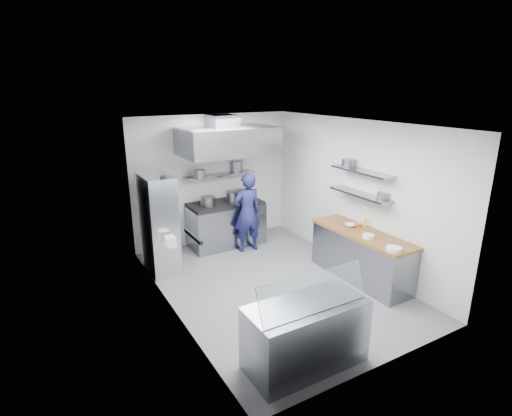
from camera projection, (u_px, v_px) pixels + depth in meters
floor at (273, 284)px, 7.08m from camera, size 5.00×5.00×0.00m
ceiling at (275, 123)px, 6.25m from camera, size 5.00×5.00×0.00m
wall_back at (213, 179)px, 8.74m from camera, size 3.60×2.80×0.02m
wall_front at (390, 264)px, 4.59m from camera, size 3.60×2.80×0.02m
wall_left at (169, 227)px, 5.81m from camera, size 2.80×5.00×0.02m
wall_right at (354, 195)px, 7.52m from camera, size 2.80×5.00×0.02m
gas_range at (226, 225)px, 8.73m from camera, size 1.60×0.80×0.90m
cooktop at (225, 204)px, 8.59m from camera, size 1.57×0.78×0.06m
stock_pot_left at (208, 201)px, 8.32m from camera, size 0.31×0.31×0.20m
stock_pot_mid at (233, 197)px, 8.55m from camera, size 0.32×0.32×0.24m
stock_pot_right at (242, 192)px, 9.15m from camera, size 0.25×0.25×0.16m
over_range_shelf at (220, 175)px, 8.62m from camera, size 1.60×0.30×0.04m
shelf_pot_a at (199, 174)px, 8.18m from camera, size 0.24×0.24×0.18m
shelf_pot_b at (236, 166)px, 8.94m from camera, size 0.31×0.31×0.22m
extractor_hood at (228, 141)px, 8.04m from camera, size 1.90×1.15×0.55m
hood_duct at (222, 121)px, 8.12m from camera, size 0.55×0.55×0.24m
red_firebox at (158, 186)px, 8.09m from camera, size 0.22×0.10×0.26m
chef at (247, 213)px, 8.30m from camera, size 0.62×0.42×1.68m
wire_rack at (159, 224)px, 7.35m from camera, size 0.50×0.90×1.85m
rack_bin_a at (170, 241)px, 6.86m from camera, size 0.16×0.20×0.18m
rack_bin_b at (161, 208)px, 7.06m from camera, size 0.15×0.19×0.17m
rack_jar at (164, 181)px, 6.85m from camera, size 0.12×0.12×0.18m
knife_strip at (193, 236)px, 5.03m from camera, size 0.04×0.55×0.05m
prep_counter_base at (361, 257)px, 7.16m from camera, size 0.62×2.00×0.84m
prep_counter_top at (363, 234)px, 7.03m from camera, size 0.65×2.04×0.06m
plate_stack_a at (394, 249)px, 6.21m from camera, size 0.24×0.24×0.06m
plate_stack_b at (368, 236)px, 6.74m from camera, size 0.20×0.20×0.06m
copper_pan at (358, 225)px, 7.29m from camera, size 0.15×0.15×0.06m
squeeze_bottle at (365, 222)px, 7.25m from camera, size 0.06×0.06×0.18m
mixing_bowl at (350, 225)px, 7.29m from camera, size 0.25×0.25×0.05m
wall_shelf_lower at (360, 194)px, 7.17m from camera, size 0.30×1.30×0.04m
wall_shelf_upper at (362, 171)px, 7.04m from camera, size 0.30×1.30×0.04m
shelf_pot_c at (384, 195)px, 6.83m from camera, size 0.23×0.23×0.10m
shelf_pot_d at (348, 163)px, 7.34m from camera, size 0.23×0.23×0.14m
display_case at (306, 335)px, 4.92m from camera, size 1.50×0.70×0.85m
display_glass at (314, 292)px, 4.63m from camera, size 1.47×0.19×0.42m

